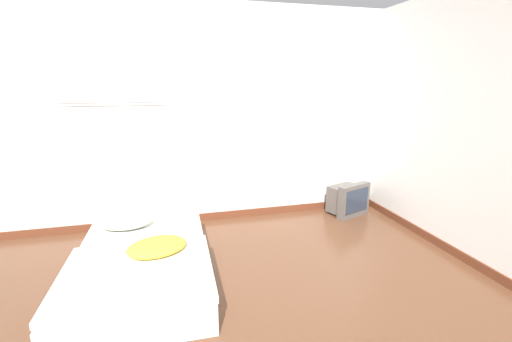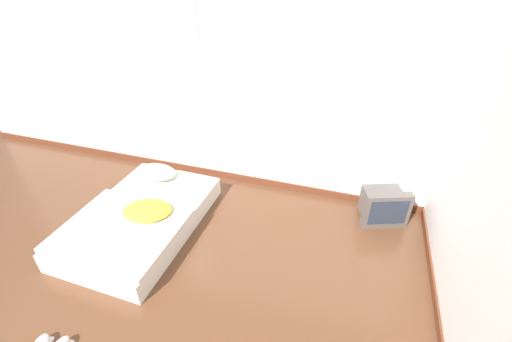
{
  "view_description": "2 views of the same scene",
  "coord_description": "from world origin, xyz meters",
  "views": [
    {
      "loc": [
        -0.08,
        -1.18,
        1.7
      ],
      "look_at": [
        0.81,
        2.21,
        0.79
      ],
      "focal_mm": 24.0,
      "sensor_mm": 36.0,
      "label": 1
    },
    {
      "loc": [
        1.72,
        -0.66,
        2.65
      ],
      "look_at": [
        0.8,
        2.24,
        0.66
      ],
      "focal_mm": 24.0,
      "sensor_mm": 36.0,
      "label": 2
    }
  ],
  "objects": [
    {
      "name": "mattress_bed",
      "position": [
        -0.37,
        1.7,
        0.14
      ],
      "size": [
        1.18,
        1.78,
        0.37
      ],
      "color": "silver",
      "rests_on": "ground_plane"
    },
    {
      "name": "wall_back",
      "position": [
        -0.01,
        2.96,
        1.29
      ],
      "size": [
        7.73,
        0.08,
        2.6
      ],
      "color": "white",
      "rests_on": "ground_plane"
    },
    {
      "name": "crt_tv",
      "position": [
        2.18,
        2.65,
        0.21
      ],
      "size": [
        0.55,
        0.48,
        0.43
      ],
      "color": "#56514C",
      "rests_on": "ground_plane"
    }
  ]
}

